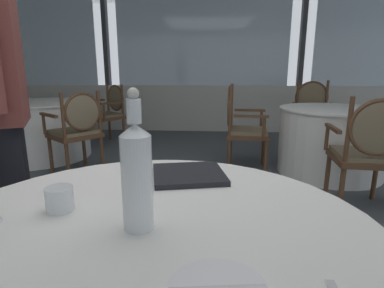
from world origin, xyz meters
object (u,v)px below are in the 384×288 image
(dining_chair_0_2, at_px, (369,147))
(diner_person_0, at_px, (3,95))
(menu_book, at_px, (189,174))
(dining_chair_0_0, at_px, (312,111))
(dining_chair_1_0, at_px, (9,108))
(dining_chair_0_1, at_px, (240,122))
(water_bottle, at_px, (137,174))
(dining_chair_1_2, at_px, (78,126))
(dining_chair_1_3, at_px, (109,110))
(water_tumbler, at_px, (60,199))

(dining_chair_0_2, relative_size, diner_person_0, 0.54)
(menu_book, bearing_deg, dining_chair_0_2, 32.64)
(dining_chair_0_0, xyz_separation_m, diner_person_0, (-2.48, -2.88, 0.44))
(dining_chair_1_0, bearing_deg, dining_chair_0_1, 22.45)
(dining_chair_0_2, bearing_deg, dining_chair_0_1, 45.16)
(water_bottle, height_order, dining_chair_1_2, water_bottle)
(dining_chair_0_2, bearing_deg, water_bottle, 145.18)
(dining_chair_0_2, height_order, dining_chair_1_3, dining_chair_0_2)
(water_tumbler, height_order, dining_chair_0_2, dining_chair_0_2)
(dining_chair_1_0, bearing_deg, dining_chair_1_3, 44.99)
(water_tumbler, bearing_deg, water_bottle, -18.32)
(dining_chair_1_0, bearing_deg, water_tumbler, -15.26)
(dining_chair_0_1, bearing_deg, dining_chair_1_3, 153.69)
(dining_chair_0_0, relative_size, dining_chair_0_2, 1.05)
(water_bottle, relative_size, dining_chair_1_0, 0.38)
(water_tumbler, height_order, dining_chair_0_0, dining_chair_0_0)
(menu_book, xyz_separation_m, diner_person_0, (-1.01, 0.41, 0.27))
(water_bottle, relative_size, diner_person_0, 0.21)
(water_tumbler, bearing_deg, dining_chair_0_0, 63.22)
(water_tumbler, height_order, dining_chair_1_3, dining_chair_1_3)
(water_bottle, xyz_separation_m, menu_book, (0.10, 0.40, -0.14))
(dining_chair_0_2, distance_m, dining_chair_1_0, 4.83)
(dining_chair_0_0, distance_m, dining_chair_1_3, 3.02)
(water_bottle, height_order, water_tumbler, water_bottle)
(dining_chair_0_1, height_order, dining_chair_1_2, dining_chair_0_1)
(dining_chair_1_0, distance_m, dining_chair_1_2, 2.16)
(water_bottle, xyz_separation_m, dining_chair_0_1, (0.48, 2.78, -0.32))
(dining_chair_0_2, distance_m, dining_chair_1_3, 3.62)
(dining_chair_0_1, height_order, dining_chair_1_0, dining_chair_0_1)
(water_bottle, height_order, dining_chair_0_2, water_bottle)
(dining_chair_0_2, xyz_separation_m, dining_chair_1_2, (-2.68, 0.72, -0.01))
(water_tumbler, relative_size, dining_chair_1_3, 0.09)
(menu_book, xyz_separation_m, dining_chair_1_3, (-1.54, 3.54, -0.21))
(dining_chair_0_0, xyz_separation_m, dining_chair_1_0, (-4.53, 0.07, -0.01))
(menu_book, distance_m, dining_chair_1_0, 4.55)
(menu_book, relative_size, dining_chair_1_0, 0.28)
(menu_book, bearing_deg, dining_chair_0_1, 68.55)
(dining_chair_1_2, height_order, dining_chair_1_3, dining_chair_1_2)
(water_bottle, relative_size, dining_chair_0_2, 0.38)
(dining_chair_0_1, distance_m, dining_chair_1_3, 2.25)
(water_tumbler, xyz_separation_m, dining_chair_0_0, (1.82, 3.61, -0.20))
(water_tumbler, distance_m, dining_chair_0_0, 4.05)
(dining_chair_0_0, height_order, diner_person_0, diner_person_0)
(dining_chair_0_0, bearing_deg, dining_chair_1_0, -86.14)
(water_bottle, bearing_deg, dining_chair_0_2, 50.48)
(dining_chair_0_1, bearing_deg, menu_book, -94.55)
(dining_chair_1_0, relative_size, dining_chair_1_2, 1.03)
(water_bottle, bearing_deg, dining_chair_1_2, 117.70)
(water_bottle, height_order, dining_chair_1_0, water_bottle)
(menu_book, xyz_separation_m, dining_chair_0_0, (1.47, 3.30, -0.17))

